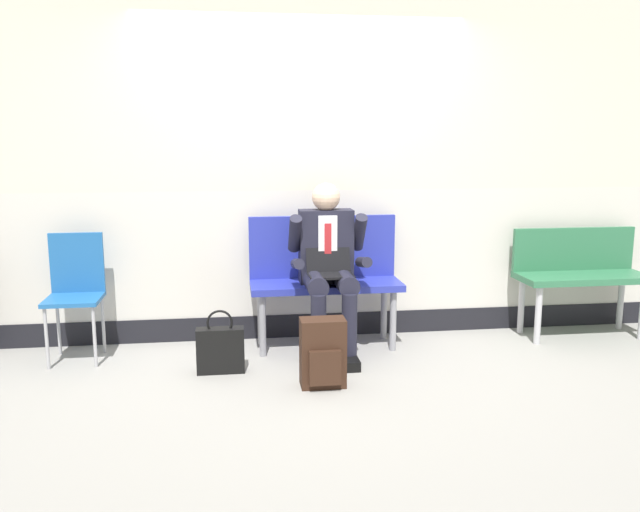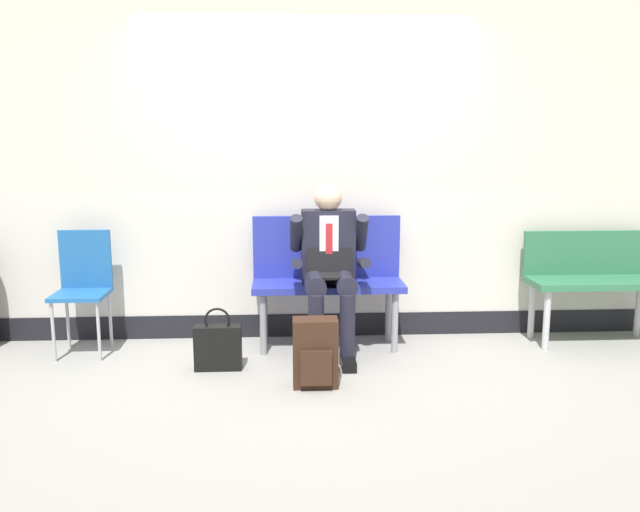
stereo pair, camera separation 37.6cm
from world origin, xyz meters
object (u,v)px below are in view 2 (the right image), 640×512
at_px(bench_with_person, 327,271).
at_px(handbag, 218,347).
at_px(bench_empty, 593,275).
at_px(backpack, 315,354).
at_px(person_seated, 329,264).
at_px(folding_chair, 83,280).

xyz_separation_m(bench_with_person, handbag, (-0.79, -0.53, -0.42)).
xyz_separation_m(bench_empty, backpack, (-2.22, -0.86, -0.31)).
relative_size(bench_with_person, person_seated, 0.90).
xyz_separation_m(person_seated, handbag, (-0.79, -0.32, -0.52)).
bearing_deg(bench_empty, person_seated, -174.75).
bearing_deg(backpack, handbag, 152.23).
relative_size(bench_with_person, handbag, 2.59).
bearing_deg(backpack, person_seated, 78.61).
bearing_deg(backpack, bench_with_person, 81.24).
bearing_deg(backpack, bench_empty, 21.16).
bearing_deg(bench_with_person, person_seated, -90.00).
bearing_deg(person_seated, handbag, -158.00).
height_order(person_seated, handbag, person_seated).
height_order(bench_with_person, bench_empty, bench_with_person).
bearing_deg(bench_with_person, bench_empty, -0.39).
height_order(bench_empty, folding_chair, folding_chair).
distance_m(bench_with_person, bench_empty, 2.09).
height_order(bench_with_person, person_seated, person_seated).
relative_size(person_seated, handbag, 2.86).
height_order(bench_empty, backpack, bench_empty).
relative_size(handbag, folding_chair, 0.48).
relative_size(bench_with_person, folding_chair, 1.25).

